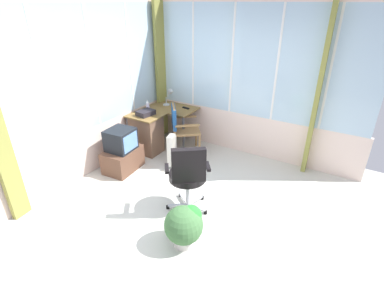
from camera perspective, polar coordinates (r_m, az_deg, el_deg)
ground at (r=4.10m, az=-0.98°, el=-13.87°), size 5.22×4.93×0.06m
north_window_panel at (r=4.70m, az=-22.50°, el=9.14°), size 4.22×0.07×2.77m
east_window_panel at (r=5.22m, az=11.82°, el=12.14°), size 0.07×3.93×2.77m
curtain_corner at (r=5.99m, az=-6.11°, el=13.83°), size 0.24×0.10×2.67m
curtain_east_far at (r=4.91m, az=23.42°, el=9.05°), size 0.24×0.09×2.67m
desk at (r=5.56m, az=-8.56°, el=2.43°), size 1.15×0.95×0.73m
desk_lamp at (r=5.87m, az=-4.24°, el=9.61°), size 0.23×0.20×0.32m
tv_remote at (r=5.69m, az=-1.21°, el=7.06°), size 0.07×0.16×0.02m
spray_bottle at (r=5.58m, az=-8.64°, el=7.41°), size 0.06×0.06×0.22m
paper_tray at (r=5.40m, az=-9.04°, el=6.04°), size 0.33×0.27×0.09m
wooden_armchair at (r=5.35m, az=-2.52°, el=4.01°), size 0.67×0.67×0.93m
office_chair at (r=3.79m, az=-0.79°, el=-5.75°), size 0.60×0.61×1.02m
tv_on_stand at (r=5.03m, az=-13.47°, el=-1.56°), size 0.67×0.49×0.74m
space_heater at (r=5.02m, az=-3.93°, el=-1.22°), size 0.29×0.23×0.59m
potted_plant at (r=3.49m, az=-1.45°, el=-15.49°), size 0.46×0.46×0.52m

